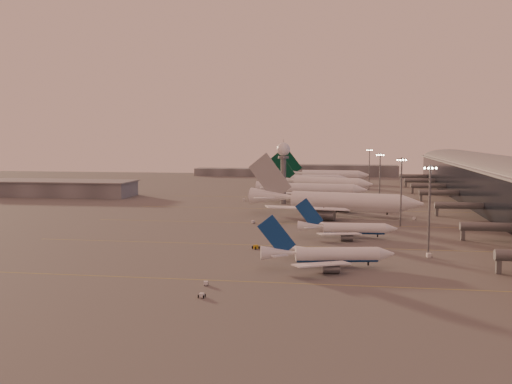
# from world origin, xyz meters

# --- Properties ---
(ground) EXTENTS (700.00, 700.00, 0.00)m
(ground) POSITION_xyz_m (0.00, 0.00, 0.00)
(ground) COLOR #595756
(ground) RESTS_ON ground
(taxiway_markings) EXTENTS (180.00, 185.25, 0.02)m
(taxiway_markings) POSITION_xyz_m (30.00, 56.00, 0.01)
(taxiway_markings) COLOR gold
(taxiway_markings) RESTS_ON ground
(hangar) EXTENTS (82.00, 27.00, 8.50)m
(hangar) POSITION_xyz_m (-120.00, 140.00, 4.32)
(hangar) COLOR slate
(hangar) RESTS_ON ground
(radar_tower) EXTENTS (6.40, 6.40, 31.10)m
(radar_tower) POSITION_xyz_m (5.00, 120.00, 20.95)
(radar_tower) COLOR slate
(radar_tower) RESTS_ON ground
(mast_a) EXTENTS (3.60, 0.56, 25.00)m
(mast_a) POSITION_xyz_m (58.00, 0.00, 13.74)
(mast_a) COLOR slate
(mast_a) RESTS_ON ground
(mast_b) EXTENTS (3.60, 0.56, 25.00)m
(mast_b) POSITION_xyz_m (55.00, 55.00, 13.74)
(mast_b) COLOR slate
(mast_b) RESTS_ON ground
(mast_c) EXTENTS (3.60, 0.56, 25.00)m
(mast_c) POSITION_xyz_m (50.00, 110.00, 13.74)
(mast_c) COLOR slate
(mast_c) RESTS_ON ground
(mast_d) EXTENTS (3.60, 0.56, 25.00)m
(mast_d) POSITION_xyz_m (48.00, 200.00, 13.74)
(mast_d) COLOR slate
(mast_d) RESTS_ON ground
(distant_horizon) EXTENTS (165.00, 37.50, 9.00)m
(distant_horizon) POSITION_xyz_m (2.62, 325.14, 3.89)
(distant_horizon) COLOR slate
(distant_horizon) RESTS_ON ground
(narrowbody_near) EXTENTS (34.02, 26.91, 13.41)m
(narrowbody_near) POSITION_xyz_m (31.54, -17.65, 2.71)
(narrowbody_near) COLOR white
(narrowbody_near) RESTS_ON ground
(narrowbody_mid) EXTENTS (32.69, 26.07, 12.77)m
(narrowbody_mid) POSITION_xyz_m (36.02, 27.30, 2.59)
(narrowbody_mid) COLOR white
(narrowbody_mid) RESTS_ON ground
(widebody_white) EXTENTS (72.21, 57.32, 25.66)m
(widebody_white) POSITION_xyz_m (30.38, 80.05, 4.45)
(widebody_white) COLOR white
(widebody_white) RESTS_ON ground
(greentail_a) EXTENTS (59.03, 47.50, 21.44)m
(greentail_a) POSITION_xyz_m (16.80, 144.89, 3.79)
(greentail_a) COLOR white
(greentail_a) RESTS_ON ground
(greentail_b) EXTENTS (62.44, 49.60, 23.55)m
(greentail_b) POSITION_xyz_m (19.41, 182.64, 4.16)
(greentail_b) COLOR white
(greentail_b) RESTS_ON ground
(greentail_c) EXTENTS (53.89, 43.27, 19.62)m
(greentail_c) POSITION_xyz_m (9.64, 225.77, 3.47)
(greentail_c) COLOR white
(greentail_c) RESTS_ON ground
(greentail_d) EXTENTS (64.33, 51.78, 23.36)m
(greentail_d) POSITION_xyz_m (18.81, 254.88, 4.13)
(greentail_d) COLOR white
(greentail_d) RESTS_ON ground
(gsv_truck_a) EXTENTS (5.15, 2.90, 1.96)m
(gsv_truck_a) POSITION_xyz_m (6.24, -39.84, 1.00)
(gsv_truck_a) COLOR silver
(gsv_truck_a) RESTS_ON ground
(gsv_tug_near) EXTENTS (2.02, 3.16, 0.87)m
(gsv_tug_near) POSITION_xyz_m (7.42, -49.72, 0.45)
(gsv_tug_near) COLOR silver
(gsv_tug_near) RESTS_ON ground
(gsv_catering_a) EXTENTS (6.08, 3.87, 4.61)m
(gsv_catering_a) POSITION_xyz_m (58.30, -0.96, 2.31)
(gsv_catering_a) COLOR silver
(gsv_catering_a) RESTS_ON ground
(gsv_tug_mid) EXTENTS (4.34, 4.27, 1.09)m
(gsv_tug_mid) POSITION_xyz_m (10.04, 3.74, 0.56)
(gsv_tug_mid) COLOR gold
(gsv_tug_mid) RESTS_ON ground
(gsv_truck_b) EXTENTS (6.26, 3.02, 2.43)m
(gsv_truck_b) POSITION_xyz_m (45.11, 49.11, 1.24)
(gsv_truck_b) COLOR silver
(gsv_truck_b) RESTS_ON ground
(gsv_truck_c) EXTENTS (4.82, 5.90, 2.30)m
(gsv_truck_c) POSITION_xyz_m (1.20, 54.49, 1.18)
(gsv_truck_c) COLOR silver
(gsv_truck_c) RESTS_ON ground
(gsv_catering_b) EXTENTS (5.84, 4.15, 4.39)m
(gsv_catering_b) POSITION_xyz_m (61.91, 72.90, 2.19)
(gsv_catering_b) COLOR silver
(gsv_catering_b) RESTS_ON ground
(gsv_tug_far) EXTENTS (3.03, 4.16, 1.07)m
(gsv_tug_far) POSITION_xyz_m (25.14, 95.91, 0.55)
(gsv_tug_far) COLOR gold
(gsv_tug_far) RESTS_ON ground
(gsv_truck_d) EXTENTS (3.25, 5.89, 2.25)m
(gsv_truck_d) POSITION_xyz_m (-16.20, 131.05, 1.15)
(gsv_truck_d) COLOR silver
(gsv_truck_d) RESTS_ON ground
(gsv_tug_hangar) EXTENTS (3.76, 2.28, 1.07)m
(gsv_tug_hangar) POSITION_xyz_m (56.29, 161.90, 0.55)
(gsv_tug_hangar) COLOR gold
(gsv_tug_hangar) RESTS_ON ground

